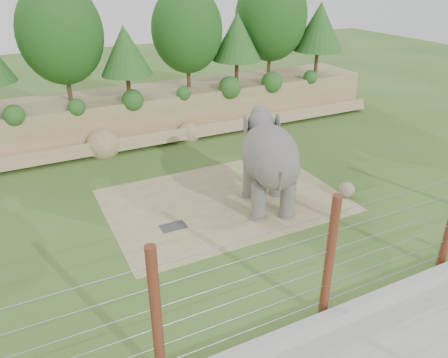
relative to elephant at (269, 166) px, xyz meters
name	(u,v)px	position (x,y,z in m)	size (l,w,h in m)	color
ground	(248,238)	(-1.96, -1.77, -1.85)	(90.00, 90.00, 0.00)	#38621E
back_embankment	(150,67)	(-1.37, 10.91, 2.12)	(30.00, 5.52, 8.77)	#977B55
dirt_patch	(224,200)	(-1.46, 1.23, -1.84)	(10.00, 7.00, 0.02)	#958A5C
drain_grate	(173,226)	(-4.22, 0.19, -1.81)	(1.00, 0.60, 0.03)	#262628
elephant	(269,166)	(0.00, 0.00, 0.00)	(1.96, 4.57, 3.70)	#69645D
stone_ball	(347,190)	(3.54, -0.93, -1.48)	(0.69, 0.69, 0.69)	gray
retaining_wall	(334,319)	(-1.96, -6.77, -1.60)	(26.00, 0.35, 0.50)	#9F9E95
barrier_fence	(329,259)	(-1.96, -6.27, 0.15)	(20.26, 0.26, 4.00)	#572818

